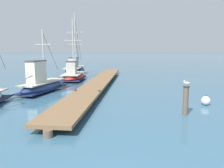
{
  "coord_description": "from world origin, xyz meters",
  "views": [
    {
      "loc": [
        0.44,
        -2.67,
        3.24
      ],
      "look_at": [
        -1.66,
        8.78,
        1.4
      ],
      "focal_mm": 36.26,
      "sensor_mm": 36.0,
      "label": 1
    }
  ],
  "objects_px": {
    "fishing_boat_2": "(75,70)",
    "perched_seagull": "(187,83)",
    "mooring_piling": "(186,100)",
    "fishing_boat_1": "(73,75)",
    "fishing_boat_0": "(42,84)",
    "mooring_buoy": "(206,101)"
  },
  "relations": [
    {
      "from": "fishing_boat_2",
      "to": "perched_seagull",
      "type": "distance_m",
      "value": 19.16
    },
    {
      "from": "fishing_boat_0",
      "to": "perched_seagull",
      "type": "relative_size",
      "value": 13.48
    },
    {
      "from": "fishing_boat_0",
      "to": "fishing_boat_2",
      "type": "distance_m",
      "value": 11.54
    },
    {
      "from": "fishing_boat_2",
      "to": "fishing_boat_1",
      "type": "bearing_deg",
      "value": -72.35
    },
    {
      "from": "mooring_piling",
      "to": "fishing_boat_1",
      "type": "bearing_deg",
      "value": 132.33
    },
    {
      "from": "fishing_boat_0",
      "to": "fishing_boat_1",
      "type": "relative_size",
      "value": 0.72
    },
    {
      "from": "fishing_boat_0",
      "to": "perched_seagull",
      "type": "distance_m",
      "value": 10.55
    },
    {
      "from": "fishing_boat_2",
      "to": "perched_seagull",
      "type": "xyz_separation_m",
      "value": [
        11.19,
        -15.52,
        0.96
      ]
    },
    {
      "from": "mooring_piling",
      "to": "perched_seagull",
      "type": "xyz_separation_m",
      "value": [
        0.01,
        -0.0,
        0.84
      ]
    },
    {
      "from": "fishing_boat_0",
      "to": "perched_seagull",
      "type": "bearing_deg",
      "value": -22.84
    },
    {
      "from": "perched_seagull",
      "to": "fishing_boat_1",
      "type": "bearing_deg",
      "value": 132.34
    },
    {
      "from": "mooring_piling",
      "to": "perched_seagull",
      "type": "bearing_deg",
      "value": -20.42
    },
    {
      "from": "fishing_boat_1",
      "to": "perched_seagull",
      "type": "relative_size",
      "value": 18.75
    },
    {
      "from": "mooring_piling",
      "to": "fishing_boat_0",
      "type": "bearing_deg",
      "value": 157.16
    },
    {
      "from": "fishing_boat_2",
      "to": "mooring_buoy",
      "type": "height_order",
      "value": "fishing_boat_2"
    },
    {
      "from": "fishing_boat_0",
      "to": "fishing_boat_2",
      "type": "relative_size",
      "value": 0.87
    },
    {
      "from": "perched_seagull",
      "to": "mooring_buoy",
      "type": "bearing_deg",
      "value": 57.6
    },
    {
      "from": "mooring_piling",
      "to": "mooring_buoy",
      "type": "relative_size",
      "value": 2.41
    },
    {
      "from": "fishing_boat_0",
      "to": "mooring_piling",
      "type": "relative_size",
      "value": 3.45
    },
    {
      "from": "fishing_boat_0",
      "to": "fishing_boat_2",
      "type": "xyz_separation_m",
      "value": [
        -1.5,
        11.44,
        -0.02
      ]
    },
    {
      "from": "fishing_boat_1",
      "to": "mooring_buoy",
      "type": "height_order",
      "value": "fishing_boat_1"
    },
    {
      "from": "fishing_boat_0",
      "to": "mooring_buoy",
      "type": "height_order",
      "value": "fishing_boat_0"
    }
  ]
}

